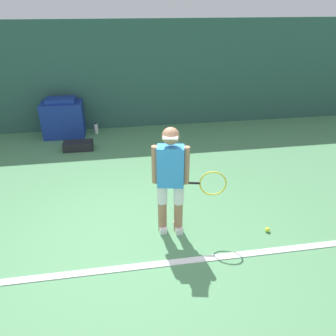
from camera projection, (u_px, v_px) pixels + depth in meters
The scene contains 8 objects.
ground_plane at pixel (129, 246), 4.32m from camera, with size 24.00×24.00×0.00m, color #518C5B.
back_wall at pixel (115, 77), 7.79m from camera, with size 24.00×0.10×2.53m.
court_baseline at pixel (131, 267), 3.96m from camera, with size 21.60×0.10×0.01m.
tennis_player at pixel (172, 178), 4.24m from camera, with size 0.96×0.32×1.53m.
tennis_ball at pixel (268, 230), 4.57m from camera, with size 0.07×0.07×0.07m.
covered_chair at pixel (63, 118), 7.64m from camera, with size 0.93×0.60×0.91m.
equipment_bag at pixel (78, 146), 7.06m from camera, with size 0.63×0.31×0.18m.
water_bottle at pixel (96, 128), 7.91m from camera, with size 0.09×0.09×0.27m.
Camera 1 is at (-0.03, -3.41, 2.89)m, focal length 35.00 mm.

